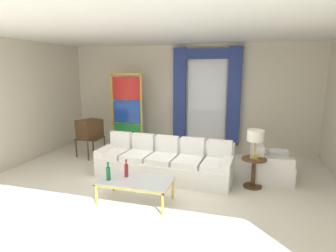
{
  "coord_description": "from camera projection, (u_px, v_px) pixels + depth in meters",
  "views": [
    {
      "loc": [
        1.72,
        -4.98,
        2.29
      ],
      "look_at": [
        0.01,
        0.9,
        1.05
      ],
      "focal_mm": 29.79,
      "sensor_mm": 36.0,
      "label": 1
    }
  ],
  "objects": [
    {
      "name": "stained_glass_divider",
      "position": [
        127.0,
        113.0,
        8.01
      ],
      "size": [
        0.95,
        0.05,
        2.2
      ],
      "color": "gold",
      "rests_on": "ground"
    },
    {
      "name": "wall_rear",
      "position": [
        188.0,
        97.0,
        8.2
      ],
      "size": [
        8.0,
        0.12,
        3.0
      ],
      "primitive_type": "cube",
      "color": "beige",
      "rests_on": "ground"
    },
    {
      "name": "ceiling_slab",
      "position": [
        166.0,
        34.0,
        5.77
      ],
      "size": [
        8.0,
        7.6,
        0.04
      ],
      "primitive_type": "cube",
      "color": "white"
    },
    {
      "name": "couch_white_long",
      "position": [
        165.0,
        162.0,
        6.09
      ],
      "size": [
        2.96,
        1.08,
        0.86
      ],
      "color": "white",
      "rests_on": "ground"
    },
    {
      "name": "peacock_figurine",
      "position": [
        132.0,
        146.0,
        7.66
      ],
      "size": [
        0.44,
        0.6,
        0.5
      ],
      "color": "beige",
      "rests_on": "ground"
    },
    {
      "name": "curtained_window",
      "position": [
        206.0,
        90.0,
        7.84
      ],
      "size": [
        2.0,
        0.17,
        2.7
      ],
      "color": "white",
      "rests_on": "ground"
    },
    {
      "name": "table_lamp_brass",
      "position": [
        256.0,
        137.0,
        5.34
      ],
      "size": [
        0.32,
        0.32,
        0.57
      ],
      "color": "#B29338",
      "rests_on": "round_side_table"
    },
    {
      "name": "vintage_tv",
      "position": [
        90.0,
        130.0,
        7.38
      ],
      "size": [
        0.67,
        0.72,
        1.35
      ],
      "color": "#472D19",
      "rests_on": "ground"
    },
    {
      "name": "bottle_blue_decanter",
      "position": [
        126.0,
        170.0,
        4.96
      ],
      "size": [
        0.07,
        0.07,
        0.33
      ],
      "color": "maroon",
      "rests_on": "coffee_table"
    },
    {
      "name": "round_side_table",
      "position": [
        254.0,
        170.0,
        5.48
      ],
      "size": [
        0.48,
        0.48,
        0.59
      ],
      "color": "#472D19",
      "rests_on": "ground"
    },
    {
      "name": "armchair_white",
      "position": [
        268.0,
        166.0,
        5.88
      ],
      "size": [
        0.88,
        0.87,
        0.8
      ],
      "color": "white",
      "rests_on": "ground"
    },
    {
      "name": "ground_plane",
      "position": [
        155.0,
        185.0,
        5.62
      ],
      "size": [
        16.0,
        16.0,
        0.0
      ],
      "primitive_type": "plane",
      "color": "silver"
    },
    {
      "name": "bottle_crystal_tall",
      "position": [
        108.0,
        173.0,
        4.82
      ],
      "size": [
        0.07,
        0.07,
        0.33
      ],
      "color": "#196B3D",
      "rests_on": "coffee_table"
    },
    {
      "name": "wall_left",
      "position": [
        23.0,
        102.0,
        6.89
      ],
      "size": [
        0.12,
        7.0,
        3.0
      ],
      "primitive_type": "cube",
      "color": "beige",
      "rests_on": "ground"
    },
    {
      "name": "coffee_table",
      "position": [
        135.0,
        182.0,
        4.85
      ],
      "size": [
        1.26,
        0.7,
        0.41
      ],
      "color": "silver",
      "rests_on": "ground"
    }
  ]
}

